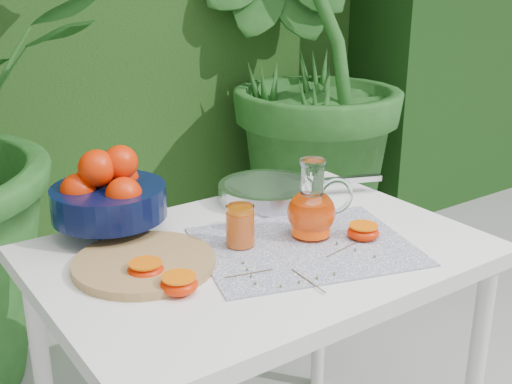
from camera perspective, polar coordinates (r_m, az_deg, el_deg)
hedge_backdrop at (r=3.32m, az=-18.44°, el=15.75°), size 8.00×1.65×2.50m
potted_plant_right at (r=3.10m, az=3.73°, el=11.41°), size 2.52×2.52×1.85m
white_table at (r=1.52m, az=0.43°, el=-7.72°), size 1.00×0.70×0.75m
placemat at (r=1.49m, az=4.34°, el=-4.83°), size 0.57×0.50×0.00m
cutting_board at (r=1.41m, az=-9.89°, el=-6.24°), size 0.38×0.38×0.02m
fruit_bowl at (r=1.57m, az=-13.04°, el=-0.20°), size 0.32×0.32×0.22m
juice_pitcher at (r=1.52m, az=5.03°, el=-1.61°), size 0.18×0.15×0.19m
juice_tumbler at (r=1.47m, az=-1.41°, el=-3.12°), size 0.08×0.08×0.10m
saute_pan at (r=1.76m, az=1.13°, el=0.06°), size 0.49×0.35×0.05m
orange_halves at (r=1.38m, az=-1.78°, el=-6.09°), size 0.59×0.20×0.04m
thyme_sprigs at (r=1.39m, az=4.33°, el=-6.50°), size 0.38×0.22×0.01m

